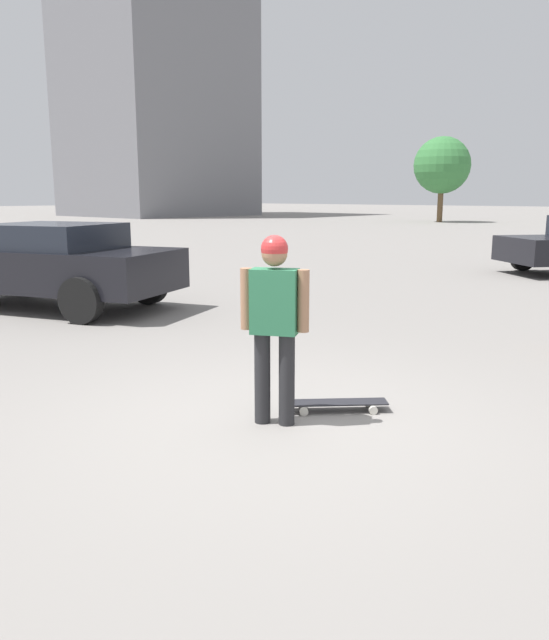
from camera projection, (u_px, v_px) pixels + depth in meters
ground_plane at (274, 423)px, 5.34m from camera, size 220.00×220.00×0.00m
person at (274, 314)px, 5.15m from camera, size 0.52×0.36×1.60m
skateboard at (337, 403)px, 5.62m from camera, size 0.78×0.78×0.09m
car_parked_near at (50, 263)px, 10.64m from camera, size 4.76×3.32×1.45m
building_block_distant at (155, 68)px, 58.19m from camera, size 13.40×14.69×27.26m
tree_distant at (442, 165)px, 44.67m from camera, size 4.03×4.03×6.05m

